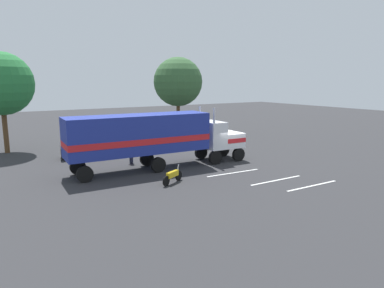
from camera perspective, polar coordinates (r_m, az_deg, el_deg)
ground_plane at (r=29.15m, az=5.73°, el=-2.68°), size 120.00×120.00×0.00m
lane_stripe_near at (r=25.23m, az=6.83°, el=-4.75°), size 4.40×0.43×0.01m
lane_stripe_mid at (r=23.89m, az=13.74°, el=-5.85°), size 4.40×0.23×0.01m
lane_stripe_far at (r=23.33m, az=19.24°, el=-6.53°), size 4.40×0.27×0.01m
semi_truck at (r=25.92m, az=-6.42°, el=1.36°), size 14.26×3.16×4.50m
person_bystander at (r=28.12m, az=-10.05°, el=-1.41°), size 0.38×0.48×1.63m
parked_car at (r=31.36m, az=-16.96°, el=-0.65°), size 4.64×2.52×1.57m
motorcycle at (r=22.52m, az=-3.21°, el=-5.29°), size 1.92×1.06×1.12m
tree_left at (r=35.75m, az=-29.01°, el=8.69°), size 5.69×5.69×9.17m
tree_center at (r=43.38m, az=-2.33°, el=10.20°), size 6.03×6.03×9.46m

